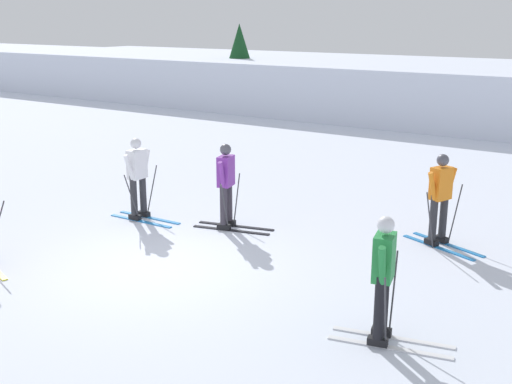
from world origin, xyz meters
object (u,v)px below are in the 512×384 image
(skier_green, at_px, (384,276))
(skier_purple, at_px, (226,184))
(skier_white, at_px, (138,176))
(skier_orange, at_px, (440,197))
(conifer_far_centre, at_px, (240,55))

(skier_green, height_order, skier_purple, same)
(skier_white, xyz_separation_m, skier_purple, (1.88, 0.53, -0.00))
(skier_purple, height_order, skier_orange, same)
(skier_green, bearing_deg, skier_orange, 98.52)
(skier_white, height_order, skier_green, same)
(skier_white, height_order, skier_purple, same)
(conifer_far_centre, bearing_deg, skier_orange, -44.25)
(skier_orange, bearing_deg, conifer_far_centre, 135.75)
(skier_orange, bearing_deg, skier_green, -81.48)
(skier_green, bearing_deg, skier_purple, 149.19)
(skier_white, bearing_deg, skier_orange, 18.75)
(skier_orange, distance_m, conifer_far_centre, 20.06)
(skier_white, distance_m, skier_purple, 1.95)
(skier_purple, xyz_separation_m, skier_orange, (3.81, 1.40, 0.00))
(skier_white, bearing_deg, skier_green, -18.51)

